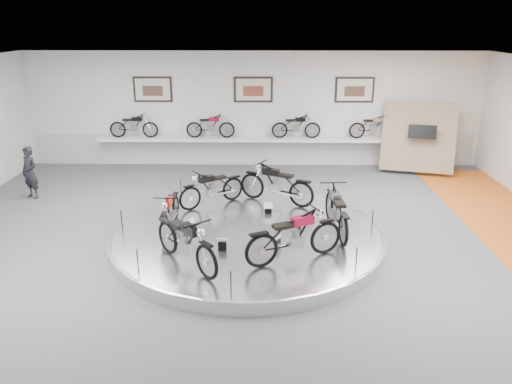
{
  "coord_description": "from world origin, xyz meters",
  "views": [
    {
      "loc": [
        0.39,
        -10.5,
        5.02
      ],
      "look_at": [
        0.2,
        0.6,
        1.16
      ],
      "focal_mm": 35.0,
      "sensor_mm": 36.0,
      "label": 1
    }
  ],
  "objects_px": {
    "shelf": "(253,139)",
    "bike_a": "(336,210)",
    "visitor": "(30,173)",
    "bike_e": "(186,241)",
    "bike_f": "(295,236)",
    "bike_c": "(212,188)",
    "bike_b": "(276,184)",
    "display_platform": "(247,236)",
    "bike_d": "(170,211)"
  },
  "relations": [
    {
      "from": "bike_a",
      "to": "visitor",
      "type": "bearing_deg",
      "value": 65.4
    },
    {
      "from": "bike_b",
      "to": "shelf",
      "type": "bearing_deg",
      "value": -53.15
    },
    {
      "from": "bike_f",
      "to": "visitor",
      "type": "bearing_deg",
      "value": 123.04
    },
    {
      "from": "bike_d",
      "to": "bike_e",
      "type": "bearing_deg",
      "value": 21.23
    },
    {
      "from": "display_platform",
      "to": "visitor",
      "type": "bearing_deg",
      "value": 154.98
    },
    {
      "from": "bike_d",
      "to": "bike_e",
      "type": "height_order",
      "value": "bike_e"
    },
    {
      "from": "display_platform",
      "to": "bike_c",
      "type": "xyz_separation_m",
      "value": [
        -1.0,
        1.68,
        0.64
      ]
    },
    {
      "from": "bike_e",
      "to": "visitor",
      "type": "height_order",
      "value": "visitor"
    },
    {
      "from": "bike_a",
      "to": "visitor",
      "type": "xyz_separation_m",
      "value": [
        -8.52,
        3.06,
        -0.07
      ]
    },
    {
      "from": "display_platform",
      "to": "shelf",
      "type": "height_order",
      "value": "shelf"
    },
    {
      "from": "bike_d",
      "to": "bike_f",
      "type": "xyz_separation_m",
      "value": [
        2.83,
        -1.55,
        0.08
      ]
    },
    {
      "from": "shelf",
      "to": "bike_a",
      "type": "bearing_deg",
      "value": -72.24
    },
    {
      "from": "display_platform",
      "to": "bike_e",
      "type": "xyz_separation_m",
      "value": [
        -1.16,
        -1.77,
        0.69
      ]
    },
    {
      "from": "shelf",
      "to": "bike_e",
      "type": "distance_m",
      "value": 8.26
    },
    {
      "from": "bike_a",
      "to": "visitor",
      "type": "distance_m",
      "value": 9.06
    },
    {
      "from": "display_platform",
      "to": "bike_c",
      "type": "bearing_deg",
      "value": 120.69
    },
    {
      "from": "bike_c",
      "to": "bike_d",
      "type": "xyz_separation_m",
      "value": [
        -0.82,
        -1.65,
        -0.02
      ]
    },
    {
      "from": "shelf",
      "to": "bike_a",
      "type": "xyz_separation_m",
      "value": [
        2.07,
        -6.45,
        -0.16
      ]
    },
    {
      "from": "shelf",
      "to": "bike_c",
      "type": "height_order",
      "value": "bike_c"
    },
    {
      "from": "bike_d",
      "to": "visitor",
      "type": "relative_size",
      "value": 1.04
    },
    {
      "from": "display_platform",
      "to": "bike_d",
      "type": "bearing_deg",
      "value": 178.96
    },
    {
      "from": "bike_b",
      "to": "bike_e",
      "type": "distance_m",
      "value": 4.12
    },
    {
      "from": "visitor",
      "to": "bike_e",
      "type": "bearing_deg",
      "value": -13.2
    },
    {
      "from": "visitor",
      "to": "bike_d",
      "type": "bearing_deg",
      "value": -3.8
    },
    {
      "from": "bike_a",
      "to": "bike_d",
      "type": "xyz_separation_m",
      "value": [
        -3.88,
        0.08,
        -0.07
      ]
    },
    {
      "from": "bike_d",
      "to": "bike_f",
      "type": "distance_m",
      "value": 3.23
    },
    {
      "from": "display_platform",
      "to": "bike_f",
      "type": "relative_size",
      "value": 3.42
    },
    {
      "from": "bike_f",
      "to": "display_platform",
      "type": "bearing_deg",
      "value": 98.08
    },
    {
      "from": "display_platform",
      "to": "bike_c",
      "type": "height_order",
      "value": "bike_c"
    },
    {
      "from": "bike_a",
      "to": "bike_b",
      "type": "height_order",
      "value": "bike_b"
    },
    {
      "from": "bike_b",
      "to": "visitor",
      "type": "xyz_separation_m",
      "value": [
        -7.18,
        1.12,
        -0.07
      ]
    },
    {
      "from": "bike_a",
      "to": "bike_c",
      "type": "bearing_deg",
      "value": 55.72
    },
    {
      "from": "bike_d",
      "to": "bike_e",
      "type": "xyz_separation_m",
      "value": [
        0.65,
        -1.8,
        0.07
      ]
    },
    {
      "from": "bike_d",
      "to": "visitor",
      "type": "xyz_separation_m",
      "value": [
        -4.64,
        2.98,
        0.0
      ]
    },
    {
      "from": "shelf",
      "to": "bike_a",
      "type": "distance_m",
      "value": 6.78
    },
    {
      "from": "display_platform",
      "to": "bike_b",
      "type": "relative_size",
      "value": 3.45
    },
    {
      "from": "bike_e",
      "to": "visitor",
      "type": "relative_size",
      "value": 1.18
    },
    {
      "from": "visitor",
      "to": "bike_a",
      "type": "bearing_deg",
      "value": 9.14
    },
    {
      "from": "shelf",
      "to": "bike_d",
      "type": "relative_size",
      "value": 6.83
    },
    {
      "from": "display_platform",
      "to": "bike_f",
      "type": "height_order",
      "value": "bike_f"
    },
    {
      "from": "bike_a",
      "to": "bike_f",
      "type": "relative_size",
      "value": 0.99
    },
    {
      "from": "display_platform",
      "to": "bike_a",
      "type": "xyz_separation_m",
      "value": [
        2.07,
        -0.05,
        0.69
      ]
    },
    {
      "from": "bike_a",
      "to": "bike_d",
      "type": "distance_m",
      "value": 3.88
    },
    {
      "from": "bike_e",
      "to": "bike_f",
      "type": "height_order",
      "value": "bike_f"
    },
    {
      "from": "bike_d",
      "to": "visitor",
      "type": "bearing_deg",
      "value": -121.34
    },
    {
      "from": "bike_b",
      "to": "bike_d",
      "type": "bearing_deg",
      "value": 64.04
    },
    {
      "from": "shelf",
      "to": "visitor",
      "type": "distance_m",
      "value": 7.29
    },
    {
      "from": "bike_b",
      "to": "bike_e",
      "type": "relative_size",
      "value": 1.01
    },
    {
      "from": "bike_b",
      "to": "bike_e",
      "type": "bearing_deg",
      "value": 90.58
    },
    {
      "from": "display_platform",
      "to": "bike_a",
      "type": "bearing_deg",
      "value": -1.41
    }
  ]
}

